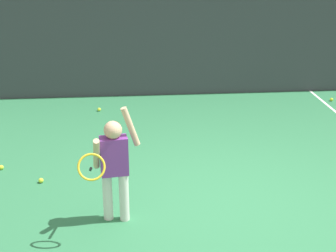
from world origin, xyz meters
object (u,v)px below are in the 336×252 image
object	(u,v)px
tennis_player	(113,163)
tennis_ball_3	(99,109)
tennis_ball_5	(41,180)
tennis_ball_0	(1,167)
tennis_ball_4	(331,99)

from	to	relation	value
tennis_player	tennis_ball_3	world-z (taller)	tennis_player
tennis_player	tennis_ball_5	size ratio (longest dim) A/B	20.46
tennis_ball_0	tennis_player	bearing A→B (deg)	-41.77
tennis_player	tennis_ball_4	bearing A→B (deg)	36.10
tennis_ball_4	tennis_ball_5	distance (m)	6.03
tennis_ball_3	tennis_ball_5	world-z (taller)	same
tennis_ball_4	tennis_player	bearing A→B (deg)	-136.42
tennis_ball_0	tennis_ball_4	size ratio (longest dim) A/B	1.00
tennis_ball_0	tennis_ball_4	world-z (taller)	same
tennis_ball_3	tennis_ball_4	distance (m)	4.58
tennis_ball_0	tennis_ball_3	distance (m)	2.68
tennis_player	tennis_ball_3	size ratio (longest dim) A/B	20.46
tennis_player	tennis_ball_0	bearing A→B (deg)	130.75
tennis_ball_3	tennis_ball_4	bearing A→B (deg)	2.56
tennis_ball_0	tennis_ball_4	bearing A→B (deg)	23.75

